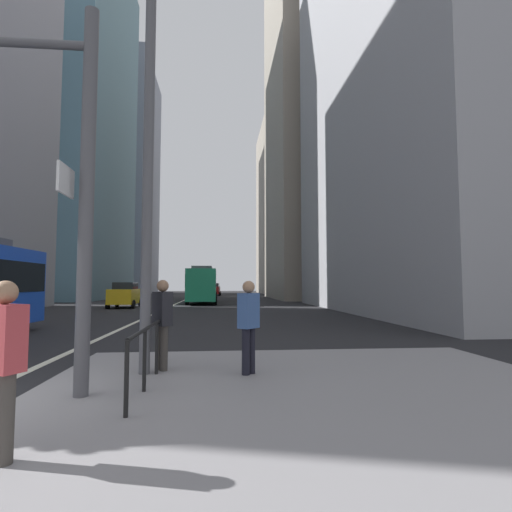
{
  "coord_description": "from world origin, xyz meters",
  "views": [
    {
      "loc": [
        3.96,
        -6.14,
        1.81
      ],
      "look_at": [
        6.84,
        25.76,
        4.06
      ],
      "focal_mm": 28.11,
      "sensor_mm": 36.0,
      "label": 1
    }
  ],
  "objects": [
    {
      "name": "pedestrian_waiting",
      "position": [
        1.91,
        -2.09,
        1.09
      ],
      "size": [
        0.45,
        0.39,
        1.69
      ],
      "color": "#423D38",
      "rests_on": "median_island"
    },
    {
      "name": "median_island",
      "position": [
        5.5,
        -1.0,
        0.07
      ],
      "size": [
        9.0,
        10.0,
        0.15
      ],
      "primitive_type": "cube",
      "color": "gray",
      "rests_on": "ground"
    },
    {
      "name": "pedestrian_far",
      "position": [
        2.85,
        1.87,
        1.12
      ],
      "size": [
        0.43,
        0.45,
        1.74
      ],
      "color": "#423D38",
      "rests_on": "median_island"
    },
    {
      "name": "ground_plane",
      "position": [
        0.0,
        20.0,
        0.0
      ],
      "size": [
        160.0,
        160.0,
        0.0
      ],
      "primitive_type": "plane",
      "color": "black"
    },
    {
      "name": "city_bus_red_receding",
      "position": [
        2.34,
        32.61,
        1.84
      ],
      "size": [
        2.75,
        11.3,
        3.4
      ],
      "color": "#198456",
      "rests_on": "ground"
    },
    {
      "name": "pedestrian_railing",
      "position": [
        2.8,
        0.92,
        0.86
      ],
      "size": [
        0.06,
        3.69,
        0.98
      ],
      "color": "black",
      "rests_on": "median_island"
    },
    {
      "name": "car_oncoming_mid",
      "position": [
        -3.31,
        25.61,
        0.99
      ],
      "size": [
        2.08,
        4.26,
        1.94
      ],
      "color": "gold",
      "rests_on": "ground"
    },
    {
      "name": "office_tower_right_mid",
      "position": [
        17.0,
        44.0,
        28.46
      ],
      "size": [
        12.82,
        18.18,
        56.91
      ],
      "primitive_type": "cube",
      "color": "gray",
      "rests_on": "ground"
    },
    {
      "name": "lane_centre_line",
      "position": [
        0.0,
        30.0,
        0.01
      ],
      "size": [
        0.2,
        80.0,
        0.01
      ],
      "primitive_type": "cube",
      "color": "beige",
      "rests_on": "ground"
    },
    {
      "name": "pedestrian_walking",
      "position": [
        4.5,
        1.37,
        1.11
      ],
      "size": [
        0.43,
        0.44,
        1.72
      ],
      "color": "black",
      "rests_on": "median_island"
    },
    {
      "name": "car_receding_near",
      "position": [
        3.07,
        59.13,
        0.99
      ],
      "size": [
        2.13,
        4.07,
        1.94
      ],
      "color": "#B2A899",
      "rests_on": "ground"
    },
    {
      "name": "office_tower_left_far",
      "position": [
        -16.0,
        72.06,
        21.93
      ],
      "size": [
        13.48,
        19.85,
        43.87
      ],
      "primitive_type": "cube",
      "color": "slate",
      "rests_on": "ground"
    },
    {
      "name": "office_tower_left_mid",
      "position": [
        -16.0,
        45.85,
        23.11
      ],
      "size": [
        13.62,
        21.66,
        46.22
      ],
      "primitive_type": "cube",
      "color": "slate",
      "rests_on": "ground"
    },
    {
      "name": "street_lamp_post",
      "position": [
        2.57,
        1.58,
        5.28
      ],
      "size": [
        5.5,
        0.32,
        8.0
      ],
      "color": "#56565B",
      "rests_on": "median_island"
    },
    {
      "name": "car_receding_far",
      "position": [
        3.01,
        56.39,
        0.99
      ],
      "size": [
        2.16,
        4.36,
        1.94
      ],
      "color": "maroon",
      "rests_on": "ground"
    },
    {
      "name": "office_tower_right_far",
      "position": [
        17.0,
        70.29,
        16.54
      ],
      "size": [
        10.13,
        23.02,
        33.09
      ],
      "primitive_type": "cube",
      "color": "gray",
      "rests_on": "ground"
    }
  ]
}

